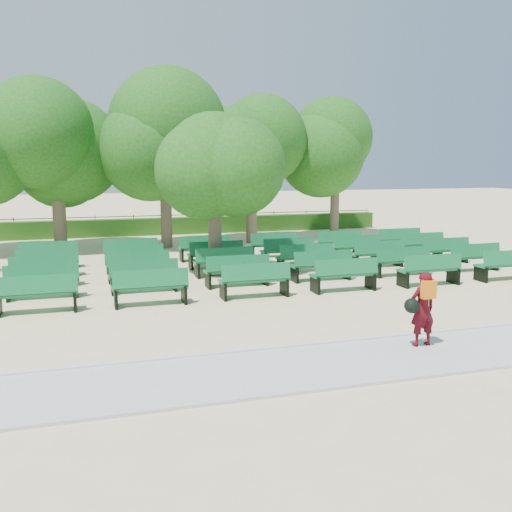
% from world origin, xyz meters
% --- Properties ---
extents(ground, '(120.00, 120.00, 0.00)m').
position_xyz_m(ground, '(0.00, 0.00, 0.00)').
color(ground, beige).
extents(paving, '(30.00, 2.20, 0.06)m').
position_xyz_m(paving, '(0.00, -7.40, 0.03)').
color(paving, beige).
rests_on(paving, ground).
extents(curb, '(30.00, 0.12, 0.10)m').
position_xyz_m(curb, '(0.00, -6.25, 0.05)').
color(curb, silver).
rests_on(curb, ground).
extents(hedge, '(26.00, 0.70, 0.90)m').
position_xyz_m(hedge, '(0.00, 14.00, 0.45)').
color(hedge, '#245115').
rests_on(hedge, ground).
extents(fence, '(26.00, 0.10, 1.02)m').
position_xyz_m(fence, '(0.00, 14.40, 0.00)').
color(fence, black).
rests_on(fence, ground).
extents(tree_line, '(21.80, 6.80, 7.04)m').
position_xyz_m(tree_line, '(0.00, 10.00, 0.00)').
color(tree_line, '#225F19').
rests_on(tree_line, ground).
extents(bench_array, '(2.02, 0.67, 1.27)m').
position_xyz_m(bench_array, '(0.90, 1.73, 0.10)').
color(bench_array, '#126936').
rests_on(bench_array, ground).
extents(tree_among, '(4.16, 4.16, 5.80)m').
position_xyz_m(tree_among, '(0.63, 2.02, 3.91)').
color(tree_among, brown).
rests_on(tree_among, ground).
extents(person, '(0.74, 0.45, 1.55)m').
position_xyz_m(person, '(2.88, -6.98, 0.86)').
color(person, '#40090F').
rests_on(person, ground).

